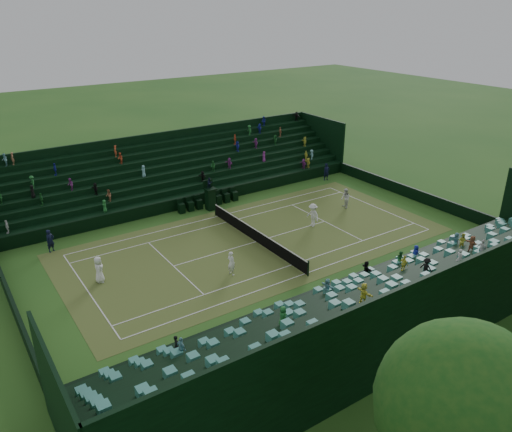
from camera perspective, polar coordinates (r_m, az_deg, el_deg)
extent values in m
plane|color=#23571B|center=(35.39, 0.00, -2.98)|extent=(160.00, 160.00, 0.00)
cube|color=#3F7025|center=(35.39, 0.00, -2.97)|extent=(12.97, 26.77, 0.01)
cube|color=black|center=(45.30, 16.95, 2.67)|extent=(17.17, 0.20, 1.00)
cube|color=black|center=(30.45, -26.03, -9.20)|extent=(17.17, 0.20, 1.00)
cube|color=black|center=(29.35, 9.37, -8.13)|extent=(0.20, 31.77, 1.00)
cube|color=black|center=(41.91, -6.48, 1.91)|extent=(0.20, 31.77, 1.00)
cube|color=black|center=(29.05, 10.04, -8.54)|extent=(0.80, 32.00, 1.00)
cube|color=black|center=(28.46, 11.18, -8.83)|extent=(0.80, 32.00, 1.45)
cube|color=black|center=(27.88, 12.38, -9.13)|extent=(0.80, 32.00, 1.90)
cube|color=black|center=(27.32, 13.62, -9.44)|extent=(0.80, 32.00, 2.35)
cube|color=black|center=(26.77, 14.92, -9.75)|extent=(0.80, 32.00, 2.80)
cube|color=black|center=(26.23, 16.27, -10.08)|extent=(0.80, 32.00, 3.25)
cube|color=black|center=(25.71, 17.69, -10.41)|extent=(0.80, 32.00, 3.70)
cube|color=black|center=(25.21, 19.16, -10.74)|extent=(0.80, 32.00, 4.15)
cube|color=black|center=(24.78, 20.19, -10.51)|extent=(0.20, 32.00, 4.90)
cube|color=black|center=(42.33, -6.80, 2.11)|extent=(0.80, 32.00, 1.00)
cube|color=black|center=(42.92, -7.31, 2.71)|extent=(0.80, 32.00, 1.45)
cube|color=black|center=(43.52, -7.80, 3.29)|extent=(0.80, 32.00, 1.90)
cube|color=black|center=(44.13, -8.29, 3.85)|extent=(0.80, 32.00, 2.35)
cube|color=black|center=(44.74, -8.76, 4.40)|extent=(0.80, 32.00, 2.80)
cube|color=black|center=(45.36, -9.22, 4.93)|extent=(0.80, 32.00, 3.25)
cube|color=black|center=(45.99, -9.66, 5.45)|extent=(0.80, 32.00, 3.70)
cube|color=black|center=(46.63, -10.10, 5.95)|extent=(0.80, 32.00, 4.15)
cube|color=black|center=(46.96, -10.38, 6.54)|extent=(0.20, 32.00, 4.90)
cylinder|color=black|center=(39.68, -4.66, 0.78)|extent=(0.10, 0.10, 1.06)
cylinder|color=black|center=(31.06, 5.99, -5.99)|extent=(0.10, 0.10, 1.06)
cube|color=black|center=(35.19, 0.00, -2.31)|extent=(11.57, 0.02, 0.86)
cube|color=white|center=(34.99, 0.00, -1.61)|extent=(11.57, 0.04, 0.07)
sphere|color=#174F16|center=(16.10, 22.66, -19.59)|extent=(5.05, 5.05, 5.05)
cube|color=black|center=(40.74, -5.24, 1.89)|extent=(0.68, 0.68, 1.74)
cube|color=black|center=(40.42, -5.28, 3.10)|extent=(0.87, 0.87, 0.10)
cube|color=black|center=(40.58, -5.53, 3.69)|extent=(0.08, 0.87, 0.68)
imported|color=black|center=(40.25, -5.31, 3.77)|extent=(0.35, 0.45, 0.90)
cube|color=black|center=(40.52, -8.52, 0.87)|extent=(0.49, 0.49, 0.79)
cube|color=black|center=(40.55, -8.71, 1.62)|extent=(0.06, 0.49, 0.49)
cube|color=black|center=(40.84, -7.51, 1.11)|extent=(0.49, 0.49, 0.79)
cube|color=black|center=(40.87, -7.70, 1.86)|extent=(0.06, 0.49, 0.49)
cube|color=black|center=(41.17, -6.52, 1.35)|extent=(0.49, 0.49, 0.79)
cube|color=black|center=(41.20, -6.71, 2.09)|extent=(0.06, 0.49, 0.49)
cube|color=black|center=(41.96, -4.35, 1.86)|extent=(0.49, 0.49, 0.79)
cube|color=black|center=(41.98, -4.54, 2.59)|extent=(0.06, 0.49, 0.49)
cube|color=black|center=(42.33, -3.41, 2.08)|extent=(0.49, 0.49, 0.79)
cube|color=black|center=(42.35, -3.59, 2.80)|extent=(0.06, 0.49, 0.49)
cube|color=black|center=(42.71, -2.49, 2.30)|extent=(0.49, 0.49, 0.79)
cube|color=black|center=(42.73, -2.67, 3.01)|extent=(0.06, 0.49, 0.49)
imported|color=white|center=(31.59, -17.51, -5.86)|extent=(0.97, 0.81, 1.68)
imported|color=white|center=(30.97, -2.85, -5.40)|extent=(0.65, 0.51, 1.59)
imported|color=silver|center=(41.56, 10.18, 1.98)|extent=(0.98, 0.88, 1.66)
imported|color=white|center=(37.73, 6.51, 0.10)|extent=(1.21, 0.75, 1.81)
imported|color=black|center=(48.03, 8.05, 5.03)|extent=(0.51, 0.67, 1.64)
imported|color=black|center=(36.47, -22.46, -2.64)|extent=(0.59, 0.69, 1.61)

